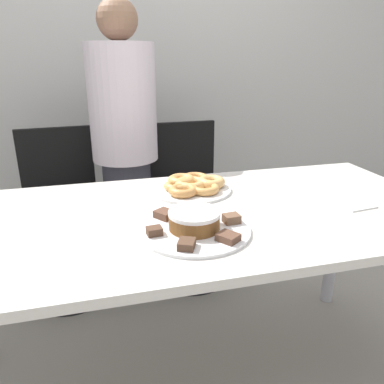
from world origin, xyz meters
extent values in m
plane|color=gray|center=(0.00, 0.00, 0.00)|extent=(12.00, 12.00, 0.00)
cube|color=beige|center=(0.00, 1.52, 1.30)|extent=(8.00, 0.05, 2.60)
cube|color=silver|center=(0.00, 0.00, 0.75)|extent=(1.82, 0.83, 0.03)
cylinder|color=silver|center=(0.85, 0.36, 0.37)|extent=(0.06, 0.06, 0.74)
cylinder|color=#383842|center=(-0.16, 0.85, 0.37)|extent=(0.26, 0.26, 0.75)
cylinder|color=silver|center=(-0.16, 0.85, 1.04)|extent=(0.35, 0.35, 0.59)
sphere|color=#8C664C|center=(-0.16, 0.85, 1.44)|extent=(0.20, 0.20, 0.20)
cylinder|color=black|center=(-0.51, 0.79, 0.01)|extent=(0.44, 0.44, 0.01)
cylinder|color=#262626|center=(-0.51, 0.79, 0.23)|extent=(0.06, 0.06, 0.43)
cube|color=black|center=(-0.51, 0.79, 0.47)|extent=(0.48, 0.48, 0.04)
cube|color=black|center=(-0.53, 0.99, 0.70)|extent=(0.40, 0.06, 0.42)
cylinder|color=black|center=(0.19, 0.79, 0.01)|extent=(0.44, 0.44, 0.01)
cylinder|color=#262626|center=(0.19, 0.79, 0.23)|extent=(0.06, 0.06, 0.43)
cube|color=black|center=(0.19, 0.79, 0.47)|extent=(0.45, 0.45, 0.04)
cube|color=black|center=(0.18, 0.99, 0.70)|extent=(0.40, 0.04, 0.42)
cylinder|color=white|center=(-0.04, -0.14, 0.77)|extent=(0.34, 0.34, 0.01)
cylinder|color=white|center=(0.04, 0.22, 0.77)|extent=(0.33, 0.33, 0.01)
cylinder|color=brown|center=(-0.04, -0.14, 0.80)|extent=(0.15, 0.15, 0.04)
cylinder|color=white|center=(-0.04, -0.14, 0.83)|extent=(0.16, 0.16, 0.01)
cube|color=brown|center=(0.01, -0.03, 0.79)|extent=(0.06, 0.07, 0.03)
cube|color=brown|center=(-0.12, -0.04, 0.79)|extent=(0.07, 0.08, 0.02)
cube|color=#513828|center=(-0.17, -0.16, 0.79)|extent=(0.05, 0.04, 0.02)
cube|color=#513828|center=(-0.10, -0.26, 0.79)|extent=(0.06, 0.07, 0.02)
cube|color=brown|center=(0.03, -0.25, 0.79)|extent=(0.07, 0.08, 0.02)
cube|color=brown|center=(0.08, -0.13, 0.79)|extent=(0.05, 0.05, 0.03)
torus|color=#E5AD66|center=(0.04, 0.22, 0.79)|extent=(0.13, 0.13, 0.03)
torus|color=#D18E4C|center=(-0.01, 0.15, 0.79)|extent=(0.11, 0.11, 0.03)
torus|color=tan|center=(0.08, 0.16, 0.79)|extent=(0.11, 0.11, 0.03)
torus|color=#E5AD66|center=(0.12, 0.22, 0.80)|extent=(0.11, 0.11, 0.04)
torus|color=#D18E4C|center=(0.07, 0.28, 0.79)|extent=(0.11, 0.11, 0.03)
torus|color=tan|center=(0.01, 0.26, 0.80)|extent=(0.11, 0.11, 0.04)
torus|color=tan|center=(-0.02, 0.22, 0.79)|extent=(0.10, 0.10, 0.03)
cube|color=white|center=(0.57, -0.09, 0.77)|extent=(0.13, 0.11, 0.01)
camera|label=1|loc=(-0.31, -1.14, 1.27)|focal=35.00mm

